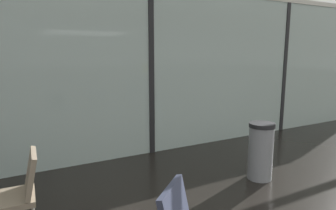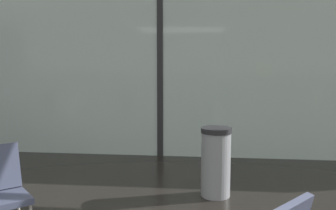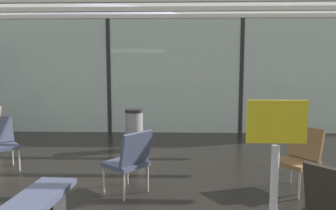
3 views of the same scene
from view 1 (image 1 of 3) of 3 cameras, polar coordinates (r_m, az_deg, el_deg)
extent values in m
cube|color=#A3B7B2|center=(5.47, -3.40, 6.11)|extent=(14.00, 0.08, 3.01)
cube|color=black|center=(5.47, -3.40, 6.11)|extent=(0.10, 0.12, 3.01)
cube|color=black|center=(7.63, 21.34, 6.57)|extent=(0.10, 0.12, 3.01)
ellipsoid|color=#B2BCD6|center=(9.95, -22.99, 11.11)|extent=(11.06, 4.39, 4.39)
sphere|color=black|center=(7.93, -24.21, 13.87)|extent=(0.28, 0.28, 0.28)
sphere|color=black|center=(8.06, -17.63, 14.20)|extent=(0.28, 0.28, 0.28)
cube|color=#7F705B|center=(3.57, -28.24, -15.72)|extent=(0.50, 0.50, 0.06)
cube|color=#7F705B|center=(3.47, -24.98, -11.74)|extent=(0.16, 0.49, 0.44)
cylinder|color=gray|center=(3.84, -24.57, -17.09)|extent=(0.03, 0.03, 0.37)
cylinder|color=slate|center=(4.69, 17.40, -8.83)|extent=(0.36, 0.36, 0.80)
cylinder|color=black|center=(4.57, 17.69, -3.72)|extent=(0.38, 0.38, 0.06)
camera|label=2|loc=(3.50, 88.09, -2.29)|focal=41.05mm
camera|label=3|loc=(5.21, 98.90, -4.16)|focal=32.70mm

